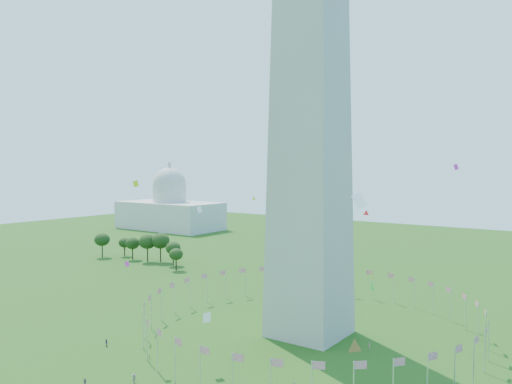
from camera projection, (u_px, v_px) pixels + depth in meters
flag_ring at (309, 316)px, 122.61m from camera, size 80.24×80.24×9.00m
capitol_building at (170, 195)px, 331.88m from camera, size 70.00×35.00×46.00m
kites_aloft at (295, 278)px, 94.35m from camera, size 105.65×75.67×36.56m
tree_line_west at (144, 249)px, 217.48m from camera, size 54.65×15.54×12.42m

